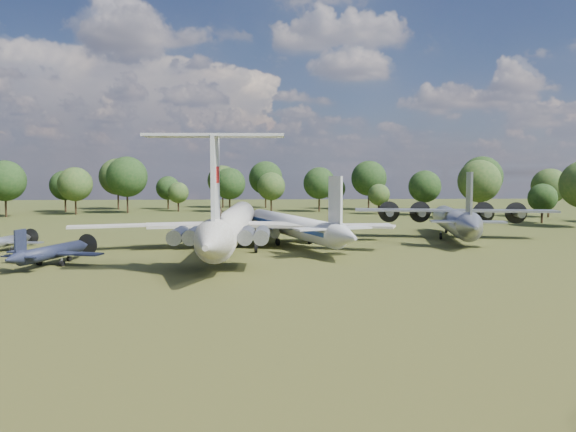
{
  "coord_description": "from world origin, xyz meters",
  "views": [
    {
      "loc": [
        7.62,
        -79.94,
        10.84
      ],
      "look_at": [
        12.04,
        -4.15,
        5.0
      ],
      "focal_mm": 35.0,
      "sensor_mm": 36.0,
      "label": 1
    }
  ],
  "objects_px": {
    "person_on_il62": "(219,211)",
    "small_prop_northwest": "(4,244)",
    "an12_transport": "(454,224)",
    "small_prop_west": "(52,255)",
    "il62_airliner": "(232,230)",
    "tu104_jet": "(292,230)"
  },
  "relations": [
    {
      "from": "an12_transport",
      "to": "small_prop_northwest",
      "type": "xyz_separation_m",
      "value": [
        -67.43,
        -11.03,
        -1.35
      ]
    },
    {
      "from": "an12_transport",
      "to": "small_prop_west",
      "type": "bearing_deg",
      "value": -146.85
    },
    {
      "from": "tu104_jet",
      "to": "small_prop_northwest",
      "type": "bearing_deg",
      "value": 170.59
    },
    {
      "from": "small_prop_northwest",
      "to": "person_on_il62",
      "type": "xyz_separation_m",
      "value": [
        30.75,
        -17.17,
        5.66
      ]
    },
    {
      "from": "small_prop_northwest",
      "to": "small_prop_west",
      "type": "bearing_deg",
      "value": -37.03
    },
    {
      "from": "small_prop_west",
      "to": "person_on_il62",
      "type": "distance_m",
      "value": 21.21
    },
    {
      "from": "person_on_il62",
      "to": "tu104_jet",
      "type": "bearing_deg",
      "value": -87.4
    },
    {
      "from": "il62_airliner",
      "to": "small_prop_northwest",
      "type": "bearing_deg",
      "value": -179.27
    },
    {
      "from": "tu104_jet",
      "to": "an12_transport",
      "type": "height_order",
      "value": "an12_transport"
    },
    {
      "from": "tu104_jet",
      "to": "small_prop_northwest",
      "type": "xyz_separation_m",
      "value": [
        -40.21,
        -5.72,
        -1.18
      ]
    },
    {
      "from": "an12_transport",
      "to": "person_on_il62",
      "type": "relative_size",
      "value": 19.81
    },
    {
      "from": "an12_transport",
      "to": "person_on_il62",
      "type": "bearing_deg",
      "value": -131.76
    },
    {
      "from": "tu104_jet",
      "to": "person_on_il62",
      "type": "bearing_deg",
      "value": -129.96
    },
    {
      "from": "an12_transport",
      "to": "small_prop_west",
      "type": "relative_size",
      "value": 2.23
    },
    {
      "from": "an12_transport",
      "to": "il62_airliner",
      "type": "bearing_deg",
      "value": -150.82
    },
    {
      "from": "il62_airliner",
      "to": "person_on_il62",
      "type": "xyz_separation_m",
      "value": [
        -0.72,
        -16.18,
        3.81
      ]
    },
    {
      "from": "il62_airliner",
      "to": "tu104_jet",
      "type": "distance_m",
      "value": 11.04
    },
    {
      "from": "tu104_jet",
      "to": "small_prop_northwest",
      "type": "height_order",
      "value": "tu104_jet"
    },
    {
      "from": "small_prop_northwest",
      "to": "person_on_il62",
      "type": "relative_size",
      "value": 7.7
    },
    {
      "from": "il62_airliner",
      "to": "an12_transport",
      "type": "relative_size",
      "value": 1.63
    },
    {
      "from": "person_on_il62",
      "to": "small_prop_northwest",
      "type": "bearing_deg",
      "value": -4.13
    },
    {
      "from": "an12_transport",
      "to": "small_prop_northwest",
      "type": "height_order",
      "value": "an12_transport"
    }
  ]
}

